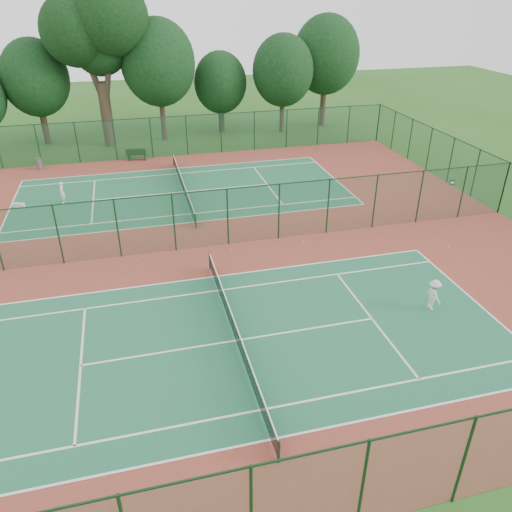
# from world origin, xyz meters

# --- Properties ---
(ground) EXTENTS (120.00, 120.00, 0.00)m
(ground) POSITION_xyz_m (0.00, 0.00, 0.00)
(ground) COLOR #28581B
(ground) RESTS_ON ground
(red_pad) EXTENTS (40.00, 36.00, 0.01)m
(red_pad) POSITION_xyz_m (0.00, 0.00, 0.01)
(red_pad) COLOR brown
(red_pad) RESTS_ON ground
(court_near) EXTENTS (23.77, 10.97, 0.01)m
(court_near) POSITION_xyz_m (0.00, -9.00, 0.01)
(court_near) COLOR #206745
(court_near) RESTS_ON red_pad
(court_far) EXTENTS (23.77, 10.97, 0.01)m
(court_far) POSITION_xyz_m (0.00, 9.00, 0.01)
(court_far) COLOR #206640
(court_far) RESTS_ON red_pad
(fence_north) EXTENTS (40.00, 0.09, 3.50)m
(fence_north) POSITION_xyz_m (0.00, 18.00, 1.76)
(fence_north) COLOR #184831
(fence_north) RESTS_ON ground
(fence_south) EXTENTS (40.00, 0.09, 3.50)m
(fence_south) POSITION_xyz_m (0.00, -18.00, 1.76)
(fence_south) COLOR #1B532E
(fence_south) RESTS_ON ground
(fence_east) EXTENTS (0.09, 36.00, 3.50)m
(fence_east) POSITION_xyz_m (20.00, 0.00, 1.76)
(fence_east) COLOR #1C5433
(fence_east) RESTS_ON ground
(fence_divider) EXTENTS (40.00, 0.09, 3.50)m
(fence_divider) POSITION_xyz_m (0.00, 0.00, 1.76)
(fence_divider) COLOR #18492A
(fence_divider) RESTS_ON ground
(tennis_net_near) EXTENTS (0.10, 12.90, 0.97)m
(tennis_net_near) POSITION_xyz_m (0.00, -9.00, 0.54)
(tennis_net_near) COLOR #153C25
(tennis_net_near) RESTS_ON ground
(tennis_net_far) EXTENTS (0.10, 12.90, 0.97)m
(tennis_net_far) POSITION_xyz_m (0.00, 9.00, 0.54)
(tennis_net_far) COLOR #153A1E
(tennis_net_far) RESTS_ON ground
(player_near) EXTENTS (0.65, 1.04, 1.55)m
(player_near) POSITION_xyz_m (9.46, -8.94, 0.79)
(player_near) COLOR silver
(player_near) RESTS_ON court_near
(player_far) EXTENTS (0.47, 0.61, 1.51)m
(player_far) POSITION_xyz_m (-8.39, 9.08, 0.77)
(player_far) COLOR silver
(player_far) RESTS_ON court_far
(trash_bin) EXTENTS (0.69, 0.69, 0.94)m
(trash_bin) POSITION_xyz_m (-10.84, 17.09, 0.48)
(trash_bin) COLOR slate
(trash_bin) RESTS_ON red_pad
(bench) EXTENTS (1.77, 0.78, 1.05)m
(bench) POSITION_xyz_m (-2.96, 17.49, 0.55)
(bench) COLOR #123317
(bench) RESTS_ON red_pad
(kit_bag) EXTENTS (0.80, 0.53, 0.28)m
(kit_bag) POSITION_xyz_m (-11.29, 8.99, 0.15)
(kit_bag) COLOR silver
(kit_bag) RESTS_ON red_pad
(stray_ball_a) EXTENTS (0.07, 0.07, 0.07)m
(stray_ball_a) POSITION_xyz_m (1.53, -0.73, 0.04)
(stray_ball_a) COLOR #E5EF37
(stray_ball_a) RESTS_ON red_pad
(stray_ball_b) EXTENTS (0.07, 0.07, 0.07)m
(stray_ball_b) POSITION_xyz_m (5.91, -0.85, 0.05)
(stray_ball_b) COLOR #DDF238
(stray_ball_b) RESTS_ON red_pad
(stray_ball_c) EXTENTS (0.07, 0.07, 0.07)m
(stray_ball_c) POSITION_xyz_m (-3.53, -0.40, 0.05)
(stray_ball_c) COLOR #D4EC37
(stray_ball_c) RESTS_ON red_pad
(big_tree) EXTENTS (9.25, 6.77, 14.21)m
(big_tree) POSITION_xyz_m (-5.06, 23.10, 10.06)
(big_tree) COLOR #382B1E
(big_tree) RESTS_ON ground
(evergreen_row) EXTENTS (39.00, 5.00, 12.00)m
(evergreen_row) POSITION_xyz_m (0.50, 24.25, 0.00)
(evergreen_row) COLOR black
(evergreen_row) RESTS_ON ground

